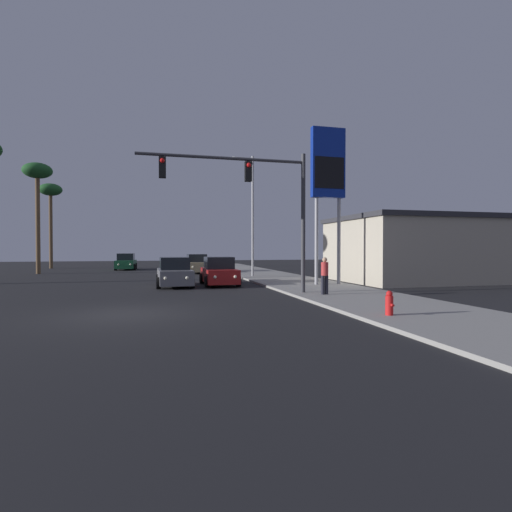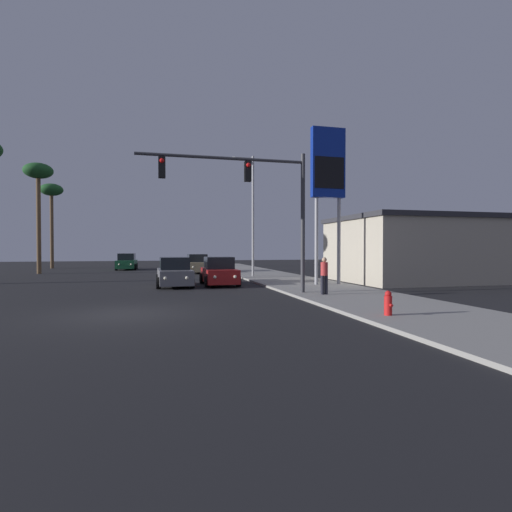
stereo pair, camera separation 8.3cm
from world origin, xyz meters
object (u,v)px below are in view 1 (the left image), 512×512
street_lamp (251,210)px  traffic_light_mast (258,192)px  car_red (219,272)px  gas_station_sign (328,172)px  fire_hydrant (389,303)px  palm_tree_far (50,195)px  pedestrian_on_sidewalk (325,274)px  palm_tree_mid (37,177)px  car_green (126,262)px  car_grey (174,273)px  car_tan (197,264)px

street_lamp → traffic_light_mast: bearing=-101.9°
car_red → gas_station_sign: (5.96, -2.36, 5.86)m
gas_station_sign → fire_hydrant: 12.36m
traffic_light_mast → palm_tree_far: palm_tree_far is taller
street_lamp → pedestrian_on_sidewalk: size_ratio=5.39×
gas_station_sign → palm_tree_far: size_ratio=0.97×
traffic_light_mast → street_lamp: 11.82m
fire_hydrant → palm_tree_mid: 32.72m
pedestrian_on_sidewalk → palm_tree_far: palm_tree_far is taller
car_green → pedestrian_on_sidewalk: pedestrian_on_sidewalk is taller
car_red → car_grey: bearing=5.7°
fire_hydrant → palm_tree_far: (-18.14, 36.95, 7.59)m
car_tan → car_grey: (-2.52, -12.38, 0.00)m
car_grey → traffic_light_mast: size_ratio=0.56×
car_grey → car_red: 2.65m
street_lamp → palm_tree_mid: palm_tree_mid is taller
car_grey → traffic_light_mast: traffic_light_mast is taller
traffic_light_mast → fire_hydrant: size_ratio=10.11×
traffic_light_mast → palm_tree_mid: (-14.35, 20.20, 3.55)m
car_grey → pedestrian_on_sidewalk: (6.32, -6.84, 0.27)m
car_grey → pedestrian_on_sidewalk: size_ratio=2.60×
traffic_light_mast → pedestrian_on_sidewalk: 4.79m
car_tan → fire_hydrant: (3.44, -24.90, -0.27)m
car_grey → fire_hydrant: size_ratio=5.71×
fire_hydrant → pedestrian_on_sidewalk: (0.36, 5.68, 0.55)m
car_grey → fire_hydrant: 13.87m
palm_tree_far → gas_station_sign: bearing=-51.9°
traffic_light_mast → palm_tree_far: (-15.67, 30.20, 3.33)m
car_tan → gas_station_sign: gas_station_sign is taller
traffic_light_mast → gas_station_sign: bearing=35.5°
palm_tree_far → fire_hydrant: bearing=-63.9°
palm_tree_mid → traffic_light_mast: bearing=-54.6°
car_red → palm_tree_mid: 20.99m
car_grey → gas_station_sign: gas_station_sign is taller
palm_tree_far → car_tan: bearing=-39.3°
car_grey → street_lamp: size_ratio=0.48×
palm_tree_far → car_grey: bearing=-63.5°
palm_tree_mid → car_tan: bearing=-8.7°
traffic_light_mast → car_green: bearing=106.4°
car_tan → traffic_light_mast: (0.97, -18.15, 3.98)m
car_tan → fire_hydrant: size_ratio=5.70×
car_grey → pedestrian_on_sidewalk: 9.32m
palm_tree_mid → palm_tree_far: (-1.31, 10.00, -0.21)m
traffic_light_mast → pedestrian_on_sidewalk: (2.84, -1.07, -3.71)m
car_red → pedestrian_on_sidewalk: (3.68, -7.08, 0.27)m
car_grey → fire_hydrant: car_grey is taller
car_green → traffic_light_mast: traffic_light_mast is taller
gas_station_sign → pedestrian_on_sidewalk: gas_station_sign is taller
car_red → gas_station_sign: gas_station_sign is taller
pedestrian_on_sidewalk → palm_tree_mid: (-17.19, 21.27, 7.26)m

